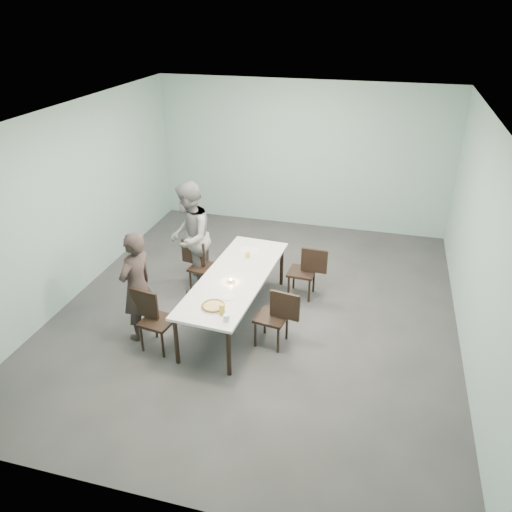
% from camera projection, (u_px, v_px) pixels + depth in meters
% --- Properties ---
extents(ground, '(7.00, 7.00, 0.00)m').
position_uv_depth(ground, '(258.00, 309.00, 7.86)').
color(ground, '#333335').
rests_on(ground, ground).
extents(room_shell, '(6.02, 7.02, 3.01)m').
position_uv_depth(room_shell, '(258.00, 187.00, 6.93)').
color(room_shell, '#8FB3AF').
rests_on(room_shell, ground).
extents(table, '(1.06, 2.65, 0.75)m').
position_uv_depth(table, '(235.00, 279.00, 7.32)').
color(table, white).
rests_on(table, ground).
extents(chair_near_left, '(0.64, 0.48, 0.87)m').
position_uv_depth(chair_near_left, '(152.00, 316.00, 6.82)').
color(chair_near_left, black).
rests_on(chair_near_left, ground).
extents(chair_far_left, '(0.64, 0.48, 0.87)m').
position_uv_depth(chair_far_left, '(200.00, 263.00, 8.18)').
color(chair_far_left, black).
rests_on(chair_far_left, ground).
extents(chair_near_right, '(0.64, 0.48, 0.87)m').
position_uv_depth(chair_near_right, '(277.00, 314.00, 6.85)').
color(chair_near_right, black).
rests_on(chair_near_right, ground).
extents(chair_far_right, '(0.62, 0.44, 0.87)m').
position_uv_depth(chair_far_right, '(307.00, 269.00, 7.99)').
color(chair_far_right, black).
rests_on(chair_far_right, ground).
extents(diner_near, '(0.53, 0.67, 1.63)m').
position_uv_depth(diner_near, '(137.00, 286.00, 6.90)').
color(diner_near, black).
rests_on(diner_near, ground).
extents(diner_far, '(0.85, 1.01, 1.84)m').
position_uv_depth(diner_far, '(189.00, 237.00, 8.07)').
color(diner_far, slate).
rests_on(diner_far, ground).
extents(pizza, '(0.34, 0.34, 0.04)m').
position_uv_depth(pizza, '(213.00, 306.00, 6.54)').
color(pizza, white).
rests_on(pizza, table).
extents(side_plate, '(0.18, 0.18, 0.01)m').
position_uv_depth(side_plate, '(229.00, 297.00, 6.77)').
color(side_plate, white).
rests_on(side_plate, table).
extents(beer_glass, '(0.08, 0.08, 0.15)m').
position_uv_depth(beer_glass, '(222.00, 309.00, 6.37)').
color(beer_glass, gold).
rests_on(beer_glass, table).
extents(water_tumbler, '(0.08, 0.08, 0.09)m').
position_uv_depth(water_tumbler, '(227.00, 318.00, 6.26)').
color(water_tumbler, silver).
rests_on(water_tumbler, table).
extents(tealight, '(0.06, 0.06, 0.05)m').
position_uv_depth(tealight, '(231.00, 281.00, 7.13)').
color(tealight, silver).
rests_on(tealight, table).
extents(amber_tumbler, '(0.07, 0.07, 0.08)m').
position_uv_depth(amber_tumbler, '(248.00, 255.00, 7.80)').
color(amber_tumbler, gold).
rests_on(amber_tumbler, table).
extents(menu, '(0.31, 0.24, 0.01)m').
position_uv_depth(menu, '(249.00, 250.00, 8.03)').
color(menu, silver).
rests_on(menu, table).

